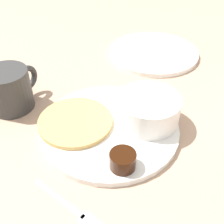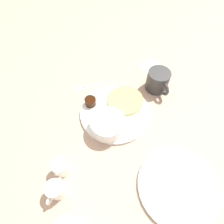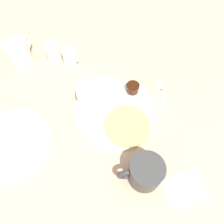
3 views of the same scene
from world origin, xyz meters
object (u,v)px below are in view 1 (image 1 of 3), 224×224
at_px(bowl, 148,108).
at_px(coffee_mug, 10,89).
at_px(plate, 109,128).
at_px(fork, 74,210).

height_order(bowl, coffee_mug, coffee_mug).
distance_m(plate, bowl, 0.08).
bearing_deg(bowl, plate, 124.26).
relative_size(plate, fork, 1.99).
relative_size(plate, coffee_mug, 2.18).
xyz_separation_m(plate, bowl, (0.04, -0.06, 0.03)).
bearing_deg(fork, plate, 5.30).
height_order(plate, fork, plate).
height_order(bowl, fork, bowl).
xyz_separation_m(bowl, fork, (-0.22, 0.05, -0.04)).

